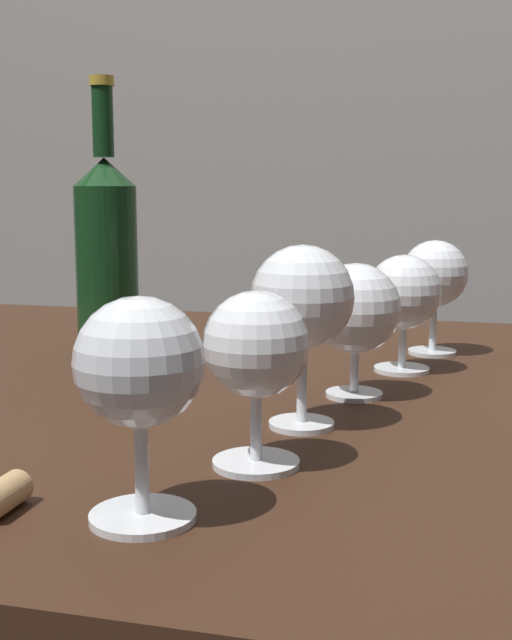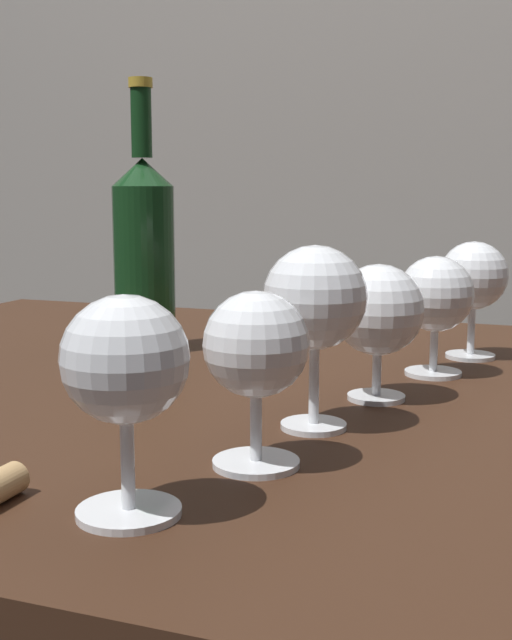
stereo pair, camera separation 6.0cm
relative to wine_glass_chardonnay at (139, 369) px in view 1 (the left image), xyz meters
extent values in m
cube|color=gray|center=(-0.06, 1.35, 0.45)|extent=(5.00, 0.08, 2.60)
cube|color=#382114|center=(-0.06, 0.37, -0.11)|extent=(1.27, 0.97, 0.03)
cylinder|color=white|center=(0.00, 0.00, -0.09)|extent=(0.07, 0.07, 0.00)
cylinder|color=white|center=(0.00, 0.00, -0.06)|extent=(0.01, 0.01, 0.07)
sphere|color=white|center=(0.00, 0.00, 0.00)|extent=(0.08, 0.08, 0.08)
ellipsoid|color=#EACC66|center=(0.00, 0.00, 0.00)|extent=(0.07, 0.07, 0.03)
cylinder|color=white|center=(0.04, 0.12, -0.09)|extent=(0.07, 0.07, 0.00)
cylinder|color=white|center=(0.04, 0.12, -0.06)|extent=(0.01, 0.01, 0.06)
sphere|color=white|center=(0.04, 0.12, 0.00)|extent=(0.08, 0.08, 0.08)
ellipsoid|color=gold|center=(0.04, 0.12, 0.00)|extent=(0.07, 0.07, 0.04)
cylinder|color=white|center=(0.06, 0.23, -0.09)|extent=(0.06, 0.06, 0.00)
cylinder|color=white|center=(0.06, 0.23, -0.05)|extent=(0.01, 0.01, 0.08)
sphere|color=white|center=(0.06, 0.23, 0.02)|extent=(0.09, 0.09, 0.09)
ellipsoid|color=maroon|center=(0.06, 0.23, 0.01)|extent=(0.08, 0.08, 0.03)
cylinder|color=white|center=(0.09, 0.34, -0.09)|extent=(0.06, 0.06, 0.00)
cylinder|color=white|center=(0.09, 0.34, -0.06)|extent=(0.01, 0.01, 0.06)
sphere|color=white|center=(0.09, 0.34, -0.01)|extent=(0.09, 0.09, 0.09)
ellipsoid|color=pink|center=(0.09, 0.34, -0.01)|extent=(0.08, 0.08, 0.03)
cylinder|color=white|center=(0.12, 0.47, -0.09)|extent=(0.06, 0.06, 0.00)
cylinder|color=white|center=(0.12, 0.47, -0.06)|extent=(0.01, 0.01, 0.06)
sphere|color=white|center=(0.12, 0.47, -0.01)|extent=(0.08, 0.08, 0.08)
ellipsoid|color=beige|center=(0.12, 0.47, -0.01)|extent=(0.07, 0.07, 0.03)
cylinder|color=white|center=(0.15, 0.58, -0.09)|extent=(0.06, 0.06, 0.00)
cylinder|color=white|center=(0.15, 0.58, -0.06)|extent=(0.01, 0.01, 0.07)
sphere|color=white|center=(0.15, 0.58, 0.00)|extent=(0.08, 0.08, 0.08)
ellipsoid|color=maroon|center=(0.15, 0.58, 0.01)|extent=(0.07, 0.07, 0.04)
cylinder|color=#143819|center=(-0.24, 0.49, 0.01)|extent=(0.08, 0.08, 0.21)
cone|color=#143819|center=(-0.24, 0.49, 0.13)|extent=(0.08, 0.08, 0.04)
cylinder|color=#143819|center=(-0.24, 0.49, 0.19)|extent=(0.03, 0.03, 0.08)
cylinder|color=gold|center=(-0.24, 0.49, 0.24)|extent=(0.03, 0.03, 0.01)
cylinder|color=tan|center=(-0.09, -0.01, -0.09)|extent=(0.02, 0.04, 0.02)
camera|label=1|loc=(0.19, -0.46, 0.11)|focal=46.07mm
camera|label=2|loc=(0.25, -0.44, 0.11)|focal=46.07mm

